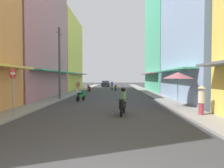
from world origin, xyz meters
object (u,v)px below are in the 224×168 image
vendor_umbrella (178,75)px  motorbike_black (123,103)px  parked_car (106,84)px  motorbike_green (81,95)px  pedestrian_far (77,86)px  motorbike_white (112,86)px  pedestrian_crossing (79,85)px  street_sign_no_entry (13,86)px  motorbike_orange (116,87)px  utility_pole (59,63)px  pedestrian_foreground (201,99)px  motorbike_red (89,88)px

vendor_umbrella → motorbike_black: bearing=-149.7°
motorbike_black → parked_car: 34.17m
motorbike_green → pedestrian_far: (-2.52, 10.21, 0.42)m
motorbike_white → motorbike_black: (1.24, -23.52, 0.00)m
motorbike_black → pedestrian_far: size_ratio=1.09×
pedestrian_crossing → pedestrian_far: (0.46, -3.47, 0.01)m
motorbike_black → pedestrian_far: bearing=110.3°
motorbike_black → parked_car: size_ratio=0.43×
pedestrian_far → street_sign_no_entry: 17.99m
motorbike_white → motorbike_black: 23.55m
motorbike_orange → pedestrian_far: bearing=-140.2°
motorbike_orange → motorbike_green: bearing=-101.7°
utility_pole → motorbike_white: bearing=74.6°
motorbike_white → parked_car: motorbike_white is taller
pedestrian_crossing → utility_pole: bearing=-86.4°
pedestrian_far → utility_pole: utility_pole is taller
street_sign_no_entry → motorbike_orange: bearing=77.2°
pedestrian_crossing → motorbike_orange: bearing=11.2°
pedestrian_crossing → vendor_umbrella: 20.80m
motorbike_black → pedestrian_crossing: (-6.63, 20.17, 0.21)m
motorbike_green → parked_car: size_ratio=0.43×
utility_pole → motorbike_orange: bearing=70.0°
parked_car → vendor_umbrella: size_ratio=1.65×
motorbike_green → vendor_umbrella: vendor_umbrella is taller
pedestrian_far → pedestrian_foreground: (10.43, -17.14, 0.04)m
parked_car → utility_pole: 27.30m
utility_pole → motorbike_red: bearing=84.9°
motorbike_red → pedestrian_far: bearing=-125.4°
utility_pole → pedestrian_crossing: bearing=93.6°
motorbike_white → pedestrian_foreground: 24.58m
motorbike_black → pedestrian_foreground: (4.26, -0.44, 0.26)m
motorbike_orange → parked_car: parked_car is taller
pedestrian_crossing → utility_pole: 13.42m
pedestrian_foreground → vendor_umbrella: size_ratio=0.68×
motorbike_black → pedestrian_crossing: 21.23m
motorbike_orange → pedestrian_far: (-5.60, -4.67, 0.42)m
motorbike_orange → parked_car: (-2.43, 12.68, 0.24)m
parked_car → street_sign_no_entry: size_ratio=1.57×
motorbike_green → street_sign_no_entry: 8.12m
motorbike_red → motorbike_orange: size_ratio=0.96×
motorbike_red → pedestrian_foreground: (9.02, -19.13, 0.46)m
motorbike_black → motorbike_orange: bearing=91.5°
pedestrian_far → vendor_umbrella: vendor_umbrella is taller
motorbike_white → vendor_umbrella: 21.93m
utility_pole → pedestrian_foreground: bearing=-36.6°
pedestrian_crossing → street_sign_no_entry: (0.93, -21.44, 0.80)m
pedestrian_foreground → motorbike_green: bearing=138.8°
motorbike_black → motorbike_orange: 21.37m
pedestrian_crossing → pedestrian_far: bearing=-82.5°
motorbike_white → parked_car: 10.67m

